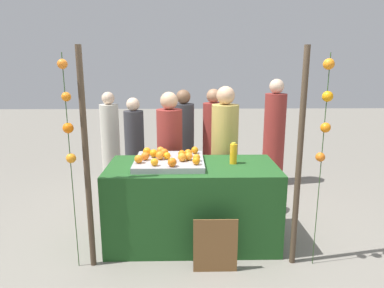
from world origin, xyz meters
The scene contains 33 objects.
ground_plane centered at (0.00, 0.00, 0.00)m, with size 24.00×24.00×0.00m, color gray.
stall_counter centered at (0.00, 0.00, 0.44)m, with size 1.83×0.86×0.88m, color #1E4C1E.
orange_tray centered at (-0.25, 0.04, 0.91)m, with size 0.74×0.71×0.06m, color #9EA0A5.
orange_0 centered at (-0.35, 0.02, 0.99)m, with size 0.09×0.09×0.09m, color orange.
orange_1 centered at (0.03, 0.27, 0.98)m, with size 0.08×0.08×0.08m, color orange.
orange_2 centered at (-0.11, 0.10, 0.98)m, with size 0.08×0.08×0.08m, color orange.
orange_3 centered at (0.04, -0.18, 0.98)m, with size 0.08×0.08×0.08m, color orange.
orange_4 centered at (-0.36, 0.26, 0.99)m, with size 0.09×0.09×0.09m, color orange.
orange_5 centered at (-0.51, 0.19, 0.99)m, with size 0.09×0.09×0.09m, color orange.
orange_6 centered at (-0.27, 0.03, 0.98)m, with size 0.08×0.08×0.08m, color orange.
orange_7 centered at (-0.11, -0.06, 0.99)m, with size 0.09×0.09×0.09m, color orange.
orange_8 centered at (0.05, -0.05, 0.98)m, with size 0.08×0.08×0.08m, color orange.
orange_9 centered at (-0.50, 0.00, 0.99)m, with size 0.09×0.09×0.09m, color orange.
orange_10 centered at (-0.42, 0.11, 0.99)m, with size 0.09×0.09×0.09m, color orange.
orange_11 centered at (-0.56, -0.11, 0.99)m, with size 0.09×0.09×0.09m, color orange.
orange_12 centered at (-0.21, -0.25, 0.99)m, with size 0.09×0.09×0.09m, color orange.
orange_13 centered at (-0.39, -0.22, 0.98)m, with size 0.08×0.08×0.08m, color orange.
orange_14 centered at (-0.31, 0.14, 0.99)m, with size 0.09×0.09×0.09m, color orange.
orange_15 centered at (-0.04, -0.02, 0.99)m, with size 0.09×0.09×0.09m, color orange.
orange_16 centered at (-0.04, 0.13, 0.98)m, with size 0.08×0.08×0.08m, color orange.
juice_bottle centered at (0.45, 0.05, 0.99)m, with size 0.08×0.08×0.23m.
chalkboard_sign centered at (0.20, -0.61, 0.26)m, with size 0.42×0.03×0.55m.
vendor_left centered at (-0.27, 0.70, 0.75)m, with size 0.32×0.32×1.62m.
vendor_right centered at (0.42, 0.67, 0.79)m, with size 0.34×0.34×1.69m.
crowd_person_0 centered at (-1.31, 2.03, 0.71)m, with size 0.30×0.30×1.52m.
crowd_person_1 centered at (-0.84, 1.54, 0.68)m, with size 0.29×0.29×1.47m.
crowd_person_2 centered at (1.38, 1.91, 0.80)m, with size 0.35×0.35×1.73m.
crowd_person_3 centered at (0.36, 1.63, 0.74)m, with size 0.32×0.32×1.59m.
crowd_person_4 centered at (-0.10, 1.56, 0.74)m, with size 0.32×0.32×1.58m.
canopy_post_left centered at (-0.99, -0.47, 1.06)m, with size 0.06×0.06×2.11m, color #473828.
canopy_post_right centered at (0.99, -0.47, 1.06)m, with size 0.06×0.06×2.11m, color #473828.
garland_strand_left centered at (-1.13, -0.49, 1.48)m, with size 0.10×0.10×2.05m.
garland_strand_right centered at (1.19, -0.51, 1.55)m, with size 0.11×0.11×2.05m.
Camera 1 is at (-0.08, -3.56, 1.94)m, focal length 32.19 mm.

